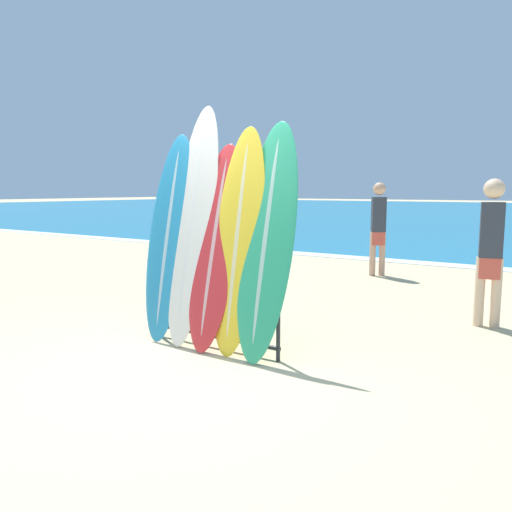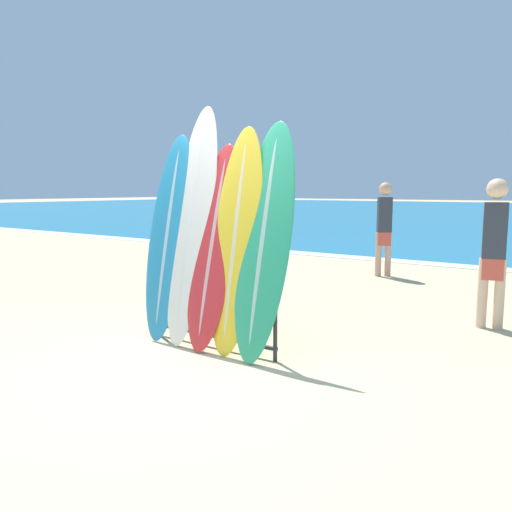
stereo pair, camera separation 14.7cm
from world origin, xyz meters
TOP-DOWN VIEW (x-y plane):
  - ground_plane at (0.00, 0.00)m, footprint 160.00×160.00m
  - surfboard_rack at (-0.16, 0.77)m, footprint 1.59×0.04m
  - surfboard_slot_0 at (-0.77, 0.80)m, footprint 0.57×0.55m
  - surfboard_slot_1 at (-0.46, 0.83)m, footprint 0.54×0.63m
  - surfboard_slot_2 at (-0.14, 0.79)m, footprint 0.56×0.60m
  - surfboard_slot_3 at (0.14, 0.80)m, footprint 0.55×0.50m
  - surfboard_slot_4 at (0.46, 0.81)m, footprint 0.58×0.61m
  - person_near_water at (-0.25, 5.90)m, footprint 0.30×0.27m
  - person_mid_beach at (2.06, 3.17)m, footprint 0.29×0.23m
  - person_far_left at (-2.43, 2.65)m, footprint 0.29×0.23m

SIDE VIEW (x-z plane):
  - ground_plane at x=0.00m, z-range 0.00..0.00m
  - surfboard_rack at x=-0.16m, z-range 0.03..0.88m
  - person_far_left at x=-2.43m, z-range 0.08..1.82m
  - person_mid_beach at x=2.06m, z-range 0.08..1.82m
  - person_near_water at x=-0.25m, z-range 0.08..1.83m
  - surfboard_slot_2 at x=-0.14m, z-range 0.00..2.09m
  - surfboard_slot_0 at x=-0.77m, z-range 0.00..2.22m
  - surfboard_slot_3 at x=0.14m, z-range 0.00..2.24m
  - surfboard_slot_4 at x=0.46m, z-range 0.00..2.27m
  - surfboard_slot_1 at x=-0.46m, z-range 0.00..2.50m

